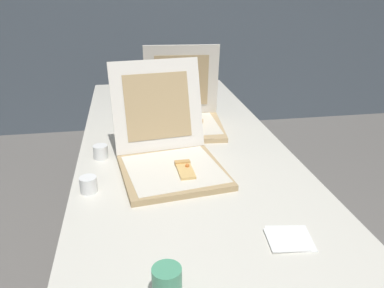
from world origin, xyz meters
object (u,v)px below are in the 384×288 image
(table, at_px, (182,151))
(cup_white_near_center, at_px, (101,152))
(pizza_box_front, at_px, (170,156))
(cup_white_far, at_px, (133,113))
(cup_white_near_left, at_px, (88,185))
(cup_printed_front, at_px, (167,285))
(napkin_pile, at_px, (289,239))
(pizza_box_middle, at_px, (184,116))

(table, xyz_separation_m, cup_white_near_center, (-0.35, -0.12, 0.07))
(table, relative_size, pizza_box_front, 4.30)
(cup_white_far, distance_m, cup_white_near_left, 0.80)
(cup_printed_front, height_order, napkin_pile, cup_printed_front)
(cup_white_near_center, height_order, napkin_pile, cup_white_near_center)
(cup_white_far, bearing_deg, pizza_box_front, -79.26)
(cup_white_near_left, bearing_deg, pizza_box_front, 23.94)
(cup_white_far, xyz_separation_m, cup_white_near_center, (-0.15, -0.50, 0.00))
(table, bearing_deg, napkin_pile, -75.62)
(cup_white_near_left, bearing_deg, napkin_pile, -32.93)
(cup_white_near_left, distance_m, cup_white_near_center, 0.28)
(pizza_box_middle, distance_m, napkin_pile, 0.98)
(pizza_box_front, distance_m, pizza_box_middle, 0.47)
(cup_white_near_left, height_order, cup_white_near_center, same)
(napkin_pile, bearing_deg, cup_white_near_center, 130.15)
(table, bearing_deg, pizza_box_front, -107.82)
(cup_white_far, bearing_deg, table, -61.72)
(pizza_box_front, bearing_deg, cup_white_far, 93.47)
(pizza_box_middle, height_order, cup_white_near_left, pizza_box_middle)
(pizza_box_middle, xyz_separation_m, cup_white_far, (-0.25, 0.19, -0.03))
(pizza_box_middle, height_order, cup_printed_front, pizza_box_middle)
(cup_white_near_left, bearing_deg, table, 45.78)
(pizza_box_front, height_order, napkin_pile, pizza_box_front)
(table, distance_m, napkin_pile, 0.80)
(pizza_box_front, bearing_deg, pizza_box_middle, 67.46)
(cup_white_far, relative_size, cup_white_near_left, 1.00)
(table, distance_m, cup_printed_front, 0.96)
(pizza_box_middle, relative_size, cup_white_near_left, 6.83)
(table, xyz_separation_m, cup_white_near_left, (-0.38, -0.39, 0.07))
(cup_printed_front, bearing_deg, cup_white_far, 91.63)
(pizza_box_middle, distance_m, cup_white_near_center, 0.50)
(table, distance_m, cup_white_near_center, 0.38)
(pizza_box_front, height_order, cup_white_far, pizza_box_front)
(pizza_box_middle, bearing_deg, napkin_pile, -76.03)
(pizza_box_middle, distance_m, cup_printed_front, 1.15)
(table, height_order, napkin_pile, napkin_pile)
(pizza_box_middle, relative_size, cup_printed_front, 4.50)
(pizza_box_middle, xyz_separation_m, cup_printed_front, (-0.21, -1.13, -0.01))
(cup_printed_front, bearing_deg, cup_white_near_left, 111.55)
(table, bearing_deg, pizza_box_middle, 78.26)
(cup_white_near_center, height_order, cup_printed_front, cup_printed_front)
(pizza_box_middle, relative_size, napkin_pile, 2.86)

